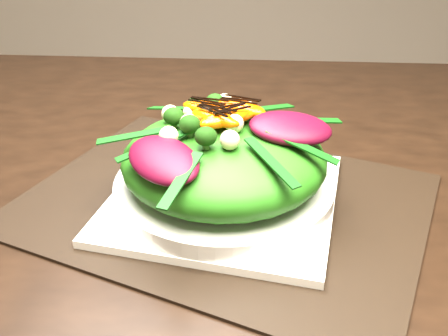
# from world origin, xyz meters

# --- Properties ---
(dining_table) EXTENTS (1.60, 0.90, 0.75)m
(dining_table) POSITION_xyz_m (0.00, 0.00, 0.73)
(dining_table) COLOR black
(dining_table) RESTS_ON floor
(placemat) EXTENTS (0.54, 0.48, 0.00)m
(placemat) POSITION_xyz_m (-0.22, -0.10, 0.75)
(placemat) COLOR black
(placemat) RESTS_ON dining_table
(plate_base) EXTENTS (0.29, 0.29, 0.01)m
(plate_base) POSITION_xyz_m (-0.22, -0.10, 0.76)
(plate_base) COLOR white
(plate_base) RESTS_ON placemat
(salad_bowl) EXTENTS (0.32, 0.32, 0.02)m
(salad_bowl) POSITION_xyz_m (-0.22, -0.10, 0.77)
(salad_bowl) COLOR silver
(salad_bowl) RESTS_ON plate_base
(lettuce_mound) EXTENTS (0.25, 0.25, 0.08)m
(lettuce_mound) POSITION_xyz_m (-0.22, -0.10, 0.81)
(lettuce_mound) COLOR #276613
(lettuce_mound) RESTS_ON salad_bowl
(radicchio_leaf) EXTENTS (0.10, 0.07, 0.02)m
(radicchio_leaf) POSITION_xyz_m (-0.15, -0.10, 0.85)
(radicchio_leaf) COLOR #3E0616
(radicchio_leaf) RESTS_ON lettuce_mound
(orange_segment) EXTENTS (0.06, 0.04, 0.02)m
(orange_segment) POSITION_xyz_m (-0.24, -0.09, 0.85)
(orange_segment) COLOR #FB5204
(orange_segment) RESTS_ON lettuce_mound
(broccoli_floret) EXTENTS (0.04, 0.04, 0.03)m
(broccoli_floret) POSITION_xyz_m (-0.27, -0.07, 0.86)
(broccoli_floret) COLOR #103309
(broccoli_floret) RESTS_ON lettuce_mound
(macadamia_nut) EXTENTS (0.02, 0.02, 0.02)m
(macadamia_nut) POSITION_xyz_m (-0.19, -0.14, 0.85)
(macadamia_nut) COLOR beige
(macadamia_nut) RESTS_ON lettuce_mound
(balsamic_drizzle) EXTENTS (0.04, 0.01, 0.00)m
(balsamic_drizzle) POSITION_xyz_m (-0.24, -0.09, 0.86)
(balsamic_drizzle) COLOR black
(balsamic_drizzle) RESTS_ON orange_segment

